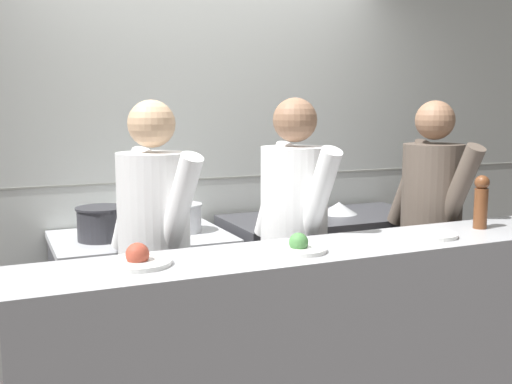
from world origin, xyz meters
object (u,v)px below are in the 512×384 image
Objects in this scene: stock_pot at (101,222)px; chef_head_cook at (155,257)px; chef_sous at (294,244)px; oven_range at (143,310)px; sauce_pot at (181,217)px; pepper_mill at (481,201)px; plated_dish_main at (138,260)px; mixing_bowl_steel at (339,208)px; chef_line at (430,231)px; plated_dish_dessert at (430,235)px; plated_dish_appetiser at (299,247)px.

stock_pot is 0.62m from chef_head_cook.
chef_sous is (0.71, -0.06, 0.01)m from chef_head_cook.
oven_range is 0.59m from sauce_pot.
stock_pot is 1.04× the size of pepper_mill.
plated_dish_main is 0.16× the size of chef_head_cook.
mixing_bowl_steel is 1.01m from chef_sous.
mixing_bowl_steel is 0.91× the size of pepper_mill.
chef_sous is at bearing 26.07° from plated_dish_main.
oven_range is at bearing 154.33° from chef_line.
pepper_mill is (1.65, -1.09, 0.17)m from stock_pot.
chef_sous is 0.88m from chef_line.
mixing_bowl_steel is at bearing 1.28° from sauce_pot.
stock_pot is at bearing 137.30° from chef_sous.
sauce_pot is at bearing 45.17° from chef_head_cook.
mixing_bowl_steel is 1.18m from pepper_mill.
plated_dish_dessert is (1.08, -1.17, 0.59)m from oven_range.
mixing_bowl_steel is 0.73m from chef_line.
chef_sous reaches higher than plated_dish_appetiser.
chef_line reaches higher than sauce_pot.
plated_dish_dessert is (1.30, -1.15, 0.04)m from stock_pot.
plated_dish_appetiser is (-0.95, -1.21, 0.09)m from mixing_bowl_steel.
plated_dish_main is at bearing -129.04° from chef_head_cook.
chef_head_cook reaches higher than pepper_mill.
chef_head_cook is (0.19, 0.50, -0.13)m from plated_dish_main.
stock_pot is 1.85m from chef_line.
plated_dish_main is at bearing -158.85° from chef_sous.
pepper_mill is 0.52m from chef_line.
pepper_mill reaches higher than plated_dish_appetiser.
chef_head_cook reaches higher than plated_dish_dessert.
plated_dish_dessert reaches higher than oven_range.
sauce_pot is at bearing 125.44° from plated_dish_dessert.
chef_head_cook is at bearing 176.79° from chef_line.
plated_dish_dessert is (-0.25, -1.20, 0.08)m from mixing_bowl_steel.
pepper_mill is (1.70, 0.00, 0.12)m from plated_dish_main.
mixing_bowl_steel is at bearing 40.39° from chef_sous.
chef_head_cook is (0.14, -0.60, -0.07)m from stock_pot.
chef_head_cook is 0.71m from chef_sous.
chef_sous reaches higher than chef_head_cook.
pepper_mill is at bearing 8.18° from plated_dish_dessert.
stock_pot is 1.99m from pepper_mill.
chef_line reaches higher than plated_dish_dessert.
pepper_mill is 0.95m from chef_sous.
plated_dish_dessert is 0.38m from pepper_mill.
pepper_mill is 0.16× the size of chef_line.
stock_pot is 1.74m from plated_dish_dessert.
pepper_mill is at bearing 3.34° from plated_dish_appetiser.
chef_line is at bearing -76.25° from mixing_bowl_steel.
plated_dish_main reaches higher than mixing_bowl_steel.
stock_pot is at bearing 138.71° from plated_dish_dessert.
plated_dish_main is at bearing -114.31° from sauce_pot.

